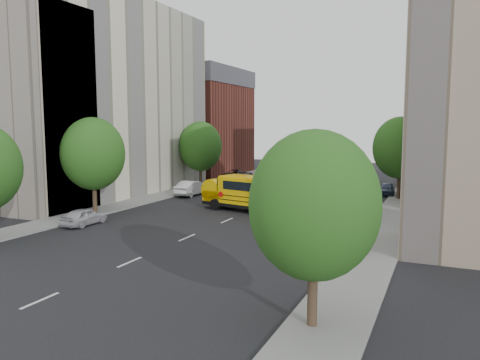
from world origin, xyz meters
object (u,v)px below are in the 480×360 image
Objects in this scene: street_tree_4 at (400,148)px; safari_truck at (320,197)px; parked_car_1 at (192,188)px; street_tree_3 at (314,205)px; street_tree_5 at (409,147)px; street_tree_2 at (200,146)px; parked_car_4 at (387,189)px; parked_car_2 at (238,175)px; parked_car_0 at (84,216)px; school_bus at (260,192)px; street_tree_1 at (93,154)px; parked_car_3 at (338,238)px.

safari_truck is (-5.09, -10.98, -3.59)m from street_tree_4.
parked_car_1 is at bearing 146.75° from safari_truck.
street_tree_5 is at bearing 90.00° from street_tree_3.
street_tree_4 is (22.00, 0.00, 0.25)m from street_tree_2.
parked_car_1 is 1.24× the size of parked_car_4.
street_tree_2 is 8.72m from parked_car_2.
street_tree_3 is at bearing 115.41° from parked_car_2.
street_tree_4 is 12.01m from street_tree_5.
parked_car_2 is at bearing -85.28° from parked_car_1.
parked_car_0 is at bearing -157.59° from safari_truck.
school_bus is 1.95× the size of parked_car_2.
safari_truck is at bearing 23.57° from school_bus.
safari_truck reaches higher than parked_car_2.
street_tree_1 reaches higher than street_tree_2.
street_tree_2 is (0.00, 18.00, -0.12)m from street_tree_1.
parked_car_2 is (-0.80, 29.26, 0.15)m from parked_car_0.
street_tree_2 is 1.03× the size of street_tree_5.
street_tree_3 is 22.55m from school_bus.
parked_car_0 is at bearing -130.72° from parked_car_4.
safari_truck is 14.23m from parked_car_4.
parked_car_0 is (-19.80, -21.66, -4.44)m from street_tree_4.
parked_car_2 reaches higher than parked_car_1.
parked_car_2 is (-20.60, 7.59, -4.29)m from street_tree_4.
street_tree_5 is at bearing 53.75° from street_tree_1.
street_tree_2 is at bearing -68.12° from parked_car_1.
safari_truck is at bearing 103.61° from street_tree_3.
parked_car_1 is (-14.84, 5.31, -0.71)m from safari_truck.
parked_car_2 is (-10.70, 19.52, -0.91)m from school_bus.
safari_truck is 1.22× the size of parked_car_2.
street_tree_4 reaches higher than parked_car_1.
parked_car_0 is 30.56m from parked_car_4.
parked_car_1 is (2.07, -5.67, -4.05)m from street_tree_2.
street_tree_4 is 22.37m from parked_car_2.
parked_car_0 is 29.27m from parked_car_2.
street_tree_2 reaches higher than safari_truck.
parked_car_2 is (-0.67, 13.27, 0.01)m from parked_car_1.
parked_car_4 is at bearing 117.12° from street_tree_4.
street_tree_5 is (-0.00, 44.00, 0.25)m from street_tree_3.
street_tree_1 is 21.27m from parked_car_3.
street_tree_3 is at bearing -55.49° from street_tree_2.
parked_car_2 is at bearing 159.76° from street_tree_4.
street_tree_5 is 33.51m from parked_car_3.
school_bus is 11.86m from parked_car_1.
parked_car_1 is (-19.93, -5.67, -4.30)m from street_tree_4.
parked_car_4 is (19.20, -4.86, -0.14)m from parked_car_2.
street_tree_5 is at bearing -136.61° from parked_car_1.
street_tree_5 is (-0.00, 12.00, -0.37)m from street_tree_4.
parked_car_3 is at bearing 141.77° from parked_car_1.
parked_car_4 is (3.69, 13.72, -0.84)m from safari_truck.
parked_car_0 is at bearing -59.01° from street_tree_1.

